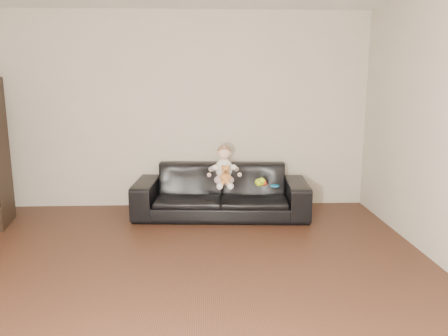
{
  "coord_description": "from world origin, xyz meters",
  "views": [
    {
      "loc": [
        0.33,
        -3.14,
        1.71
      ],
      "look_at": [
        0.55,
        2.15,
        0.64
      ],
      "focal_mm": 35.0,
      "sensor_mm": 36.0,
      "label": 1
    }
  ],
  "objects_px": {
    "sofa": "(221,191)",
    "toy_blue_disc": "(275,186)",
    "teddy_bear": "(225,175)",
    "toy_green": "(259,182)",
    "baby": "(224,168)",
    "toy_rattle": "(264,183)"
  },
  "relations": [
    {
      "from": "sofa",
      "to": "toy_rattle",
      "type": "distance_m",
      "value": 0.57
    },
    {
      "from": "teddy_bear",
      "to": "sofa",
      "type": "bearing_deg",
      "value": 105.41
    },
    {
      "from": "sofa",
      "to": "toy_blue_disc",
      "type": "height_order",
      "value": "sofa"
    },
    {
      "from": "toy_rattle",
      "to": "toy_blue_disc",
      "type": "distance_m",
      "value": 0.14
    },
    {
      "from": "teddy_bear",
      "to": "toy_green",
      "type": "bearing_deg",
      "value": 18.71
    },
    {
      "from": "teddy_bear",
      "to": "toy_green",
      "type": "distance_m",
      "value": 0.45
    },
    {
      "from": "sofa",
      "to": "toy_rattle",
      "type": "height_order",
      "value": "sofa"
    },
    {
      "from": "toy_blue_disc",
      "to": "toy_green",
      "type": "bearing_deg",
      "value": 176.72
    },
    {
      "from": "toy_rattle",
      "to": "toy_blue_disc",
      "type": "height_order",
      "value": "toy_rattle"
    },
    {
      "from": "toy_green",
      "to": "toy_blue_disc",
      "type": "distance_m",
      "value": 0.19
    },
    {
      "from": "baby",
      "to": "toy_green",
      "type": "xyz_separation_m",
      "value": [
        0.44,
        -0.06,
        -0.17
      ]
    },
    {
      "from": "baby",
      "to": "toy_green",
      "type": "height_order",
      "value": "baby"
    },
    {
      "from": "baby",
      "to": "teddy_bear",
      "type": "bearing_deg",
      "value": -88.35
    },
    {
      "from": "baby",
      "to": "toy_green",
      "type": "relative_size",
      "value": 3.47
    },
    {
      "from": "teddy_bear",
      "to": "toy_rattle",
      "type": "distance_m",
      "value": 0.51
    },
    {
      "from": "toy_green",
      "to": "sofa",
      "type": "bearing_deg",
      "value": 159.27
    },
    {
      "from": "toy_green",
      "to": "teddy_bear",
      "type": "bearing_deg",
      "value": -167.69
    },
    {
      "from": "baby",
      "to": "teddy_bear",
      "type": "xyz_separation_m",
      "value": [
        0.01,
        -0.15,
        -0.05
      ]
    },
    {
      "from": "sofa",
      "to": "toy_green",
      "type": "relative_size",
      "value": 15.23
    },
    {
      "from": "baby",
      "to": "teddy_bear",
      "type": "relative_size",
      "value": 2.22
    },
    {
      "from": "sofa",
      "to": "toy_green",
      "type": "distance_m",
      "value": 0.52
    },
    {
      "from": "sofa",
      "to": "baby",
      "type": "distance_m",
      "value": 0.34
    }
  ]
}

